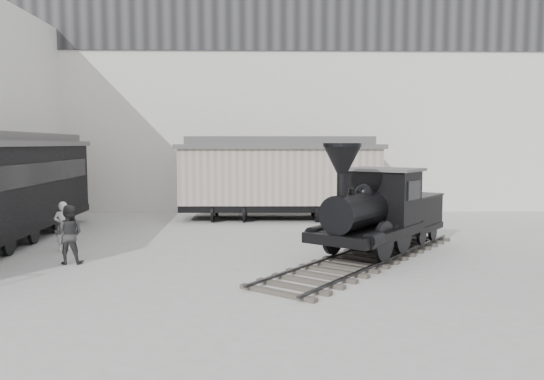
{
  "coord_description": "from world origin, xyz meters",
  "views": [
    {
      "loc": [
        -1.13,
        -12.71,
        3.44
      ],
      "look_at": [
        -0.77,
        3.72,
        2.0
      ],
      "focal_mm": 35.0,
      "sensor_mm": 36.0,
      "label": 1
    }
  ],
  "objects_px": {
    "boxcar": "(280,176)",
    "visitor_a": "(63,226)",
    "visitor_b": "(69,234)",
    "locomotive": "(377,216)"
  },
  "relations": [
    {
      "from": "boxcar",
      "to": "visitor_a",
      "type": "height_order",
      "value": "boxcar"
    },
    {
      "from": "visitor_a",
      "to": "visitor_b",
      "type": "xyz_separation_m",
      "value": [
        0.83,
        -1.85,
        0.05
      ]
    },
    {
      "from": "boxcar",
      "to": "visitor_b",
      "type": "bearing_deg",
      "value": -124.84
    },
    {
      "from": "boxcar",
      "to": "visitor_b",
      "type": "distance_m",
      "value": 11.02
    },
    {
      "from": "locomotive",
      "to": "visitor_b",
      "type": "bearing_deg",
      "value": -137.16
    },
    {
      "from": "locomotive",
      "to": "boxcar",
      "type": "height_order",
      "value": "boxcar"
    },
    {
      "from": "locomotive",
      "to": "visitor_b",
      "type": "xyz_separation_m",
      "value": [
        -9.07,
        -0.85,
        -0.39
      ]
    },
    {
      "from": "boxcar",
      "to": "visitor_a",
      "type": "relative_size",
      "value": 5.78
    },
    {
      "from": "visitor_a",
      "to": "locomotive",
      "type": "bearing_deg",
      "value": 169.42
    },
    {
      "from": "boxcar",
      "to": "visitor_a",
      "type": "xyz_separation_m",
      "value": [
        -7.21,
        -7.06,
        -1.18
      ]
    }
  ]
}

